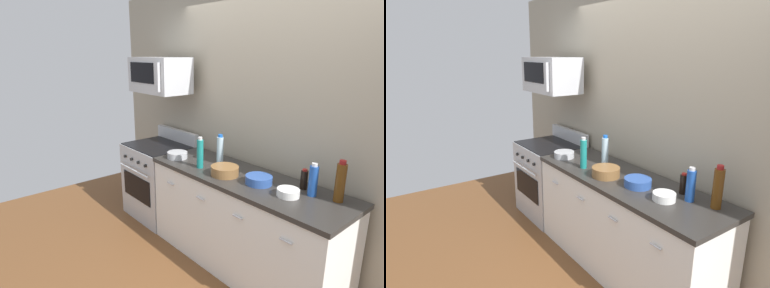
{
  "view_description": "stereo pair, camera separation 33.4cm",
  "coord_description": "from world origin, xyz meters",
  "views": [
    {
      "loc": [
        1.8,
        -2.12,
        2.0
      ],
      "look_at": [
        -0.67,
        -0.05,
        1.09
      ],
      "focal_mm": 30.42,
      "sensor_mm": 36.0,
      "label": 1
    },
    {
      "loc": [
        2.0,
        -1.85,
        2.0
      ],
      "look_at": [
        -0.67,
        -0.05,
        1.09
      ],
      "focal_mm": 30.42,
      "sensor_mm": 36.0,
      "label": 2
    }
  ],
  "objects": [
    {
      "name": "bowl_white_ceramic",
      "position": [
        0.5,
        -0.05,
        0.95
      ],
      "size": [
        0.17,
        0.17,
        0.06
      ],
      "color": "white",
      "rests_on": "countertop_slab"
    },
    {
      "name": "bottle_wine_amber",
      "position": [
        0.79,
        0.16,
        1.07
      ],
      "size": [
        0.07,
        0.07,
        0.32
      ],
      "color": "#59330F",
      "rests_on": "countertop_slab"
    },
    {
      "name": "range_oven",
      "position": [
        -1.37,
        0.0,
        0.47
      ],
      "size": [
        0.76,
        0.69,
        1.07
      ],
      "color": "#B7BABF",
      "rests_on": "ground_plane"
    },
    {
      "name": "bowl_blue_mixing",
      "position": [
        0.19,
        -0.03,
        0.96
      ],
      "size": [
        0.23,
        0.23,
        0.07
      ],
      "color": "#2D519E",
      "rests_on": "countertop_slab"
    },
    {
      "name": "microwave",
      "position": [
        -1.37,
        0.05,
        1.75
      ],
      "size": [
        0.74,
        0.44,
        0.4
      ],
      "color": "#B7BABF"
    },
    {
      "name": "bowl_wooden_salad",
      "position": [
        -0.14,
        -0.1,
        0.97
      ],
      "size": [
        0.25,
        0.25,
        0.09
      ],
      "color": "brown",
      "rests_on": "countertop_slab"
    },
    {
      "name": "bottle_soda_blue",
      "position": [
        0.61,
        0.1,
        1.05
      ],
      "size": [
        0.07,
        0.07,
        0.27
      ],
      "color": "#1E4CA5",
      "rests_on": "countertop_slab"
    },
    {
      "name": "ground_plane",
      "position": [
        0.0,
        0.0,
        0.0
      ],
      "size": [
        6.09,
        6.09,
        0.0
      ],
      "primitive_type": "plane",
      "color": "brown"
    },
    {
      "name": "back_wall",
      "position": [
        0.0,
        0.41,
        1.35
      ],
      "size": [
        5.07,
        0.1,
        2.7
      ],
      "primitive_type": "cube",
      "color": "#9E937F",
      "rests_on": "ground_plane"
    },
    {
      "name": "counter_unit",
      "position": [
        0.0,
        -0.0,
        0.46
      ],
      "size": [
        1.98,
        0.66,
        0.92
      ],
      "color": "white",
      "rests_on": "ground_plane"
    },
    {
      "name": "bottle_sparkling_teal",
      "position": [
        -0.44,
        -0.14,
        1.07
      ],
      "size": [
        0.06,
        0.06,
        0.31
      ],
      "color": "#197F7A",
      "rests_on": "countertop_slab"
    },
    {
      "name": "bottle_soy_sauce_dark",
      "position": [
        0.49,
        0.17,
        1.0
      ],
      "size": [
        0.06,
        0.06,
        0.17
      ],
      "color": "black",
      "rests_on": "countertop_slab"
    },
    {
      "name": "bottle_water_clear",
      "position": [
        -0.4,
        0.1,
        1.06
      ],
      "size": [
        0.07,
        0.07,
        0.3
      ],
      "color": "silver",
      "rests_on": "countertop_slab"
    },
    {
      "name": "bowl_steel_prep",
      "position": [
        -0.82,
        -0.13,
        0.96
      ],
      "size": [
        0.21,
        0.21,
        0.07
      ],
      "color": "#B2B5BA",
      "rests_on": "countertop_slab"
    }
  ]
}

